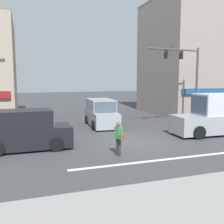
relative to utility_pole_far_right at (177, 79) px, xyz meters
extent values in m
plane|color=#3D3D3F|center=(-7.70, -7.53, -3.69)|extent=(120.00, 120.00, 0.00)
cube|color=silver|center=(-7.70, -11.03, -3.68)|extent=(9.00, 0.24, 0.01)
cube|color=gray|center=(5.68, 3.36, 2.18)|extent=(12.56, 9.02, 11.73)
cube|color=slate|center=(5.68, 3.36, 8.19)|extent=(12.56, 9.02, 0.30)
cylinder|color=brown|center=(0.00, 0.00, -0.15)|extent=(0.22, 0.22, 7.08)
cube|color=#473828|center=(0.00, 0.00, 2.99)|extent=(1.40, 0.12, 0.10)
cylinder|color=#47474C|center=(-0.32, -3.32, -0.59)|extent=(0.18, 0.18, 6.20)
cylinder|color=#47474C|center=(-2.70, -3.58, 2.26)|extent=(4.79, 0.62, 0.12)
cube|color=black|center=(-1.99, -3.50, 1.86)|extent=(0.22, 0.26, 0.60)
sphere|color=red|center=(-2.11, -3.51, 2.04)|extent=(0.12, 0.12, 0.12)
sphere|color=black|center=(-2.11, -3.51, 1.86)|extent=(0.12, 0.12, 0.12)
sphere|color=black|center=(-2.11, -3.51, 1.68)|extent=(0.12, 0.12, 0.12)
cube|color=black|center=(-3.42, -3.65, 1.86)|extent=(0.22, 0.26, 0.60)
sphere|color=red|center=(-3.54, -3.66, 2.04)|extent=(0.12, 0.12, 0.12)
sphere|color=black|center=(-3.54, -3.66, 1.86)|extent=(0.12, 0.12, 0.12)
sphere|color=black|center=(-3.54, -3.66, 1.68)|extent=(0.12, 0.12, 0.12)
cube|color=black|center=(-13.66, -7.08, -3.02)|extent=(4.62, 1.89, 1.10)
cube|color=black|center=(-13.96, -7.07, -2.02)|extent=(3.22, 1.83, 0.90)
cube|color=#475666|center=(-12.34, -7.09, -2.02)|extent=(0.08, 1.66, 0.76)
cylinder|color=black|center=(-12.22, -6.17, -3.33)|extent=(0.72, 0.21, 0.72)
cylinder|color=black|center=(-12.24, -8.01, -3.33)|extent=(0.72, 0.21, 0.72)
cylinder|color=black|center=(-15.07, -6.14, -3.33)|extent=(0.72, 0.21, 0.72)
cube|color=#999EA3|center=(-7.97, -1.77, -3.02)|extent=(2.11, 4.70, 1.10)
cube|color=#999EA3|center=(-7.95, -1.47, -2.02)|extent=(1.99, 3.30, 0.90)
cube|color=#475666|center=(-8.05, -3.08, -2.02)|extent=(1.66, 0.16, 0.76)
cylinder|color=black|center=(-7.13, -3.24, -3.33)|extent=(0.24, 0.73, 0.72)
cylinder|color=black|center=(-8.97, -3.13, -3.33)|extent=(0.24, 0.73, 0.72)
cylinder|color=black|center=(-6.97, -0.40, -3.33)|extent=(0.24, 0.73, 0.72)
cylinder|color=black|center=(-8.80, -0.29, -3.33)|extent=(0.24, 0.73, 0.72)
cube|color=#999EA3|center=(-1.76, -7.18, -2.94)|extent=(5.69, 2.28, 1.20)
cube|color=silver|center=(-1.21, -7.21, -1.64)|extent=(3.49, 2.07, 1.40)
cube|color=#475666|center=(-2.93, -7.12, -1.64)|extent=(0.15, 1.75, 1.19)
cylinder|color=black|center=(-3.54, -8.09, -3.27)|extent=(0.85, 0.28, 0.84)
cylinder|color=black|center=(-3.44, -6.09, -3.27)|extent=(0.85, 0.28, 0.84)
cylinder|color=black|center=(0.03, -6.27, -3.27)|extent=(0.85, 0.28, 0.84)
cylinder|color=#333338|center=(-9.52, -9.63, -3.26)|extent=(0.14, 0.14, 0.86)
cylinder|color=#333338|center=(-9.45, -9.80, -3.26)|extent=(0.14, 0.14, 0.86)
cube|color=#3F8C4C|center=(-9.49, -9.72, -2.54)|extent=(0.34, 0.42, 0.58)
sphere|color=brown|center=(-9.49, -9.72, -2.13)|extent=(0.22, 0.22, 0.22)
cylinder|color=#3F8C4C|center=(-9.57, -9.49, -2.54)|extent=(0.09, 0.09, 0.56)
cylinder|color=#3F8C4C|center=(-9.40, -9.94, -2.54)|extent=(0.09, 0.09, 0.56)
cube|color=brown|center=(-9.41, -10.03, -2.71)|extent=(0.30, 0.21, 0.24)
camera|label=1|loc=(-13.81, -21.39, 0.05)|focal=42.00mm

